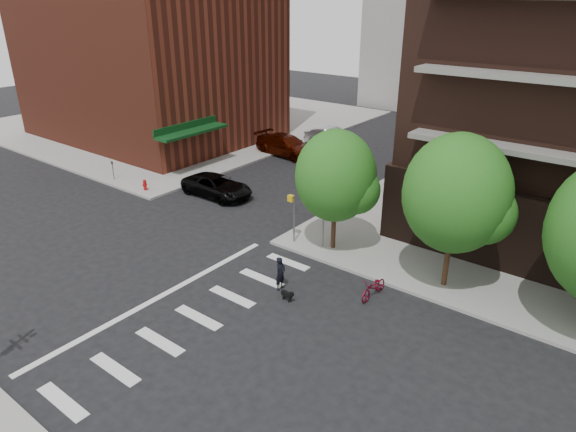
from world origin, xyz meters
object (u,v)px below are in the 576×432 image
object	(u,v)px
parked_car_black	(217,186)
scooter	(374,288)
parked_car_maroon	(287,146)
parked_car_silver	(333,138)
fire_hydrant	(145,184)
dog_walker	(280,273)

from	to	relation	value
parked_car_black	scooter	bearing A→B (deg)	-107.71
parked_car_black	parked_car_maroon	bearing A→B (deg)	11.26
parked_car_maroon	scooter	size ratio (longest dim) A/B	3.15
parked_car_silver	fire_hydrant	bearing A→B (deg)	168.29
parked_car_silver	dog_walker	bearing A→B (deg)	-150.82
fire_hydrant	parked_car_maroon	world-z (taller)	parked_car_maroon
parked_car_silver	scooter	distance (m)	23.65
parked_car_maroon	scooter	distance (m)	21.62
parked_car_black	parked_car_maroon	xyz separation A→B (m)	(-2.03, 9.98, 0.14)
parked_car_black	parked_car_silver	bearing A→B (deg)	1.35
dog_walker	fire_hydrant	bearing A→B (deg)	72.13
parked_car_silver	dog_walker	xyz separation A→B (m)	(10.82, -20.68, -0.04)
parked_car_black	parked_car_silver	size ratio (longest dim) A/B	0.99
dog_walker	scooter	bearing A→B (deg)	-64.36
parked_car_maroon	dog_walker	world-z (taller)	parked_car_maroon
fire_hydrant	parked_car_black	xyz separation A→B (m)	(4.33, 2.44, 0.14)
parked_car_maroon	dog_walker	bearing A→B (deg)	-137.70
scooter	parked_car_maroon	bearing A→B (deg)	140.38
fire_hydrant	parked_car_black	world-z (taller)	parked_car_black
parked_car_silver	scooter	size ratio (longest dim) A/B	2.74
fire_hydrant	scooter	world-z (taller)	scooter
parked_car_maroon	parked_car_silver	size ratio (longest dim) A/B	1.15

